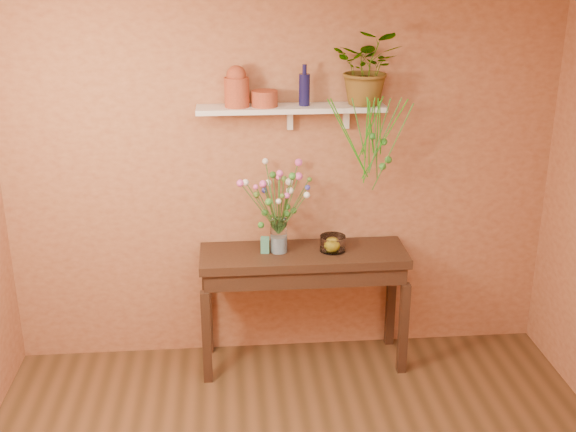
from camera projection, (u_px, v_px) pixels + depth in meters
name	position (u px, v px, depth m)	size (l,w,h in m)	color
room	(317.00, 309.00, 3.32)	(4.04, 4.04, 2.70)	brown
sideboard	(303.00, 268.00, 5.15)	(1.49, 0.48, 0.90)	#3D281A
wall_shelf	(293.00, 109.00, 4.88)	(1.30, 0.24, 0.19)	white
terracotta_jug	(237.00, 87.00, 4.79)	(0.20, 0.20, 0.28)	#B24227
terracotta_pot	(265.00, 99.00, 4.83)	(0.18, 0.18, 0.11)	#B24227
blue_bottle	(304.00, 89.00, 4.84)	(0.10, 0.10, 0.28)	#12113F
spider_plant	(368.00, 67.00, 4.83)	(0.46, 0.40, 0.51)	#36832C
plant_fronds	(377.00, 143.00, 4.86)	(0.54, 0.36, 0.69)	#36832C
glass_vase	(279.00, 238.00, 5.07)	(0.12, 0.12, 0.25)	white
bouquet	(278.00, 192.00, 4.97)	(0.54, 0.42, 0.51)	#386B28
glass_bowl	(333.00, 244.00, 5.11)	(0.19, 0.19, 0.11)	white
lemon	(332.00, 245.00, 5.10)	(0.09, 0.09, 0.09)	yellow
carton	(265.00, 245.00, 5.07)	(0.06, 0.04, 0.12)	teal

